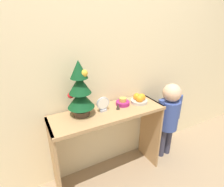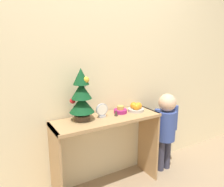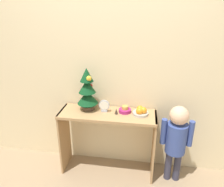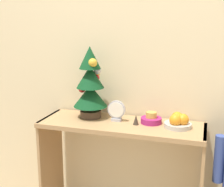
# 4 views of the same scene
# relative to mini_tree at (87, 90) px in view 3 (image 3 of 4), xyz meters

# --- Properties ---
(ground_plane) EXTENTS (12.00, 12.00, 0.00)m
(ground_plane) POSITION_rel_mini_tree_xyz_m (0.24, -0.24, -1.03)
(ground_plane) COLOR #997F60
(back_wall) EXTENTS (7.00, 0.05, 2.50)m
(back_wall) POSITION_rel_mini_tree_xyz_m (0.24, 0.17, 0.22)
(back_wall) COLOR beige
(back_wall) RESTS_ON ground_plane
(console_table) EXTENTS (1.09, 0.37, 0.79)m
(console_table) POSITION_rel_mini_tree_xyz_m (0.24, -0.06, -0.43)
(console_table) COLOR tan
(console_table) RESTS_ON ground_plane
(mini_tree) EXTENTS (0.23, 0.23, 0.49)m
(mini_tree) POSITION_rel_mini_tree_xyz_m (0.00, 0.00, 0.00)
(mini_tree) COLOR #4C3828
(mini_tree) RESTS_ON console_table
(fruit_bowl) EXTENTS (0.17, 0.17, 0.09)m
(fruit_bowl) POSITION_rel_mini_tree_xyz_m (0.60, -0.04, -0.20)
(fruit_bowl) COLOR #B7B2A8
(fruit_bowl) RESTS_ON console_table
(singing_bowl) EXTENTS (0.14, 0.14, 0.08)m
(singing_bowl) POSITION_rel_mini_tree_xyz_m (0.43, -0.00, -0.21)
(singing_bowl) COLOR #9E2366
(singing_bowl) RESTS_ON console_table
(desk_clock) EXTENTS (0.12, 0.04, 0.14)m
(desk_clock) POSITION_rel_mini_tree_xyz_m (0.20, -0.03, -0.17)
(desk_clock) COLOR #B2B2B7
(desk_clock) RESTS_ON console_table
(figurine) EXTENTS (0.04, 0.04, 0.07)m
(figurine) POSITION_rel_mini_tree_xyz_m (0.34, -0.06, -0.21)
(figurine) COLOR #382D23
(figurine) RESTS_ON console_table
(child_figure) EXTENTS (0.35, 0.22, 0.94)m
(child_figure) POSITION_rel_mini_tree_xyz_m (1.00, -0.09, -0.44)
(child_figure) COLOR #38384C
(child_figure) RESTS_ON ground_plane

